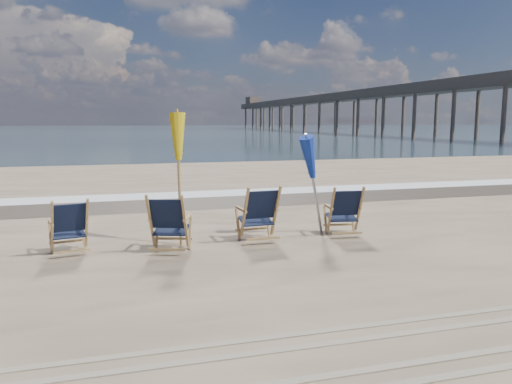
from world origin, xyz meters
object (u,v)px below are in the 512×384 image
at_px(umbrella_yellow, 179,144).
at_px(fishing_pier, 351,107).
at_px(beach_chair_0, 87,225).
at_px(beach_chair_2, 276,213).
at_px(beach_chair_3, 360,211).
at_px(beach_chair_1, 185,224).
at_px(umbrella_blue, 315,157).

distance_m(umbrella_yellow, fishing_pier, 82.04).
bearing_deg(umbrella_yellow, beach_chair_0, -170.99).
relative_size(beach_chair_2, umbrella_yellow, 0.46).
bearing_deg(umbrella_yellow, beach_chair_3, -6.63).
height_order(beach_chair_1, umbrella_blue, umbrella_blue).
bearing_deg(beach_chair_2, beach_chair_0, -4.47).
height_order(beach_chair_0, beach_chair_1, beach_chair_1).
bearing_deg(beach_chair_1, fishing_pier, -99.43).
distance_m(beach_chair_0, umbrella_blue, 4.44).
relative_size(beach_chair_3, umbrella_yellow, 0.43).
bearing_deg(beach_chair_0, umbrella_yellow, 176.87).
bearing_deg(umbrella_yellow, beach_chair_2, -11.28).
xyz_separation_m(beach_chair_0, fishing_pier, (41.09, 72.12, 4.16)).
relative_size(umbrella_blue, fishing_pier, 0.01).
relative_size(beach_chair_2, fishing_pier, 0.01).
bearing_deg(beach_chair_1, beach_chair_2, -147.44).
bearing_deg(fishing_pier, beach_chair_0, -119.67).
relative_size(beach_chair_2, umbrella_blue, 0.53).
relative_size(beach_chair_0, beach_chair_1, 0.93).
bearing_deg(umbrella_yellow, umbrella_blue, 0.98).
relative_size(beach_chair_1, umbrella_yellow, 0.44).
bearing_deg(beach_chair_3, beach_chair_2, 6.89).
bearing_deg(umbrella_yellow, beach_chair_1, -91.40).
relative_size(beach_chair_3, umbrella_blue, 0.49).
xyz_separation_m(beach_chair_1, umbrella_blue, (2.70, 0.82, 1.02)).
height_order(beach_chair_3, umbrella_yellow, umbrella_yellow).
distance_m(beach_chair_1, umbrella_yellow, 1.53).
bearing_deg(beach_chair_3, umbrella_blue, -21.59).
distance_m(beach_chair_3, fishing_pier, 80.85).
bearing_deg(fishing_pier, umbrella_yellow, -118.78).
height_order(beach_chair_1, umbrella_yellow, umbrella_yellow).
bearing_deg(umbrella_blue, beach_chair_2, -157.26).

